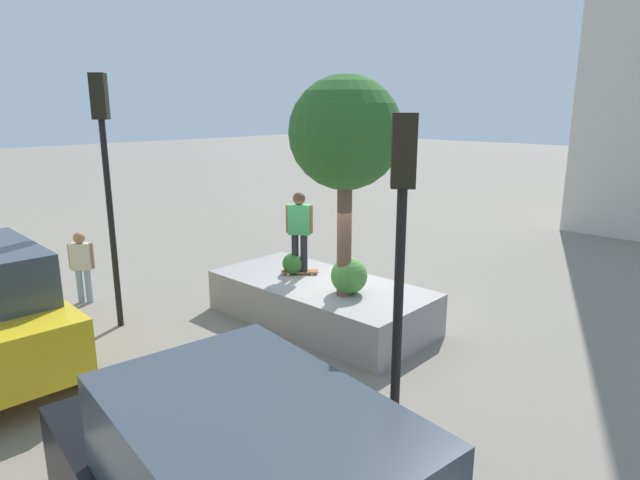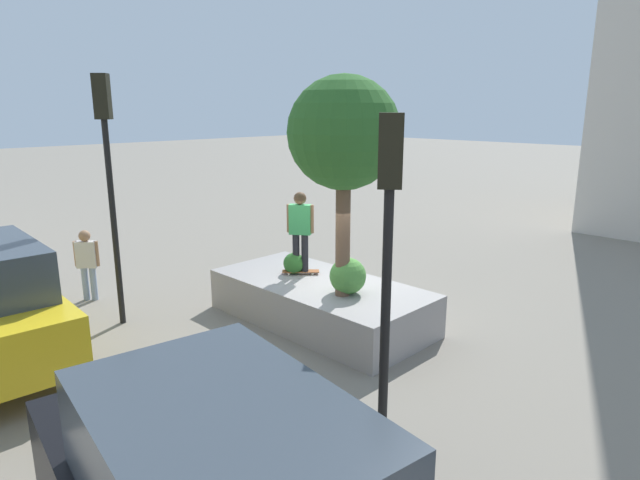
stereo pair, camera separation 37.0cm
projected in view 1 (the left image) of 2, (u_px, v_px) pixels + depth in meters
The scene contains 10 objects.
ground_plane at pixel (332, 322), 11.38m from camera, with size 120.00×120.00×0.00m, color gray.
planter_ledge at pixel (320, 302), 11.31m from camera, with size 4.71×2.24×0.87m, color gray.
plaza_tree at pixel (345, 135), 9.72m from camera, with size 2.07×2.07×4.13m.
boxwood_shrub at pixel (349, 276), 10.44m from camera, with size 0.71×0.71×0.71m, color #4C8C3D.
hedge_clump at pixel (293, 264), 11.71m from camera, with size 0.46×0.46×0.46m, color #2D6628.
skateboard at pixel (300, 272), 11.71m from camera, with size 0.70×0.72×0.07m.
skateboarder at pixel (299, 226), 11.47m from camera, with size 0.50×0.43×1.73m.
traffic_light_corner at pixel (106, 161), 10.39m from camera, with size 0.37×0.37×5.03m.
traffic_light_median at pixel (401, 232), 6.36m from camera, with size 0.37×0.37×4.35m.
passerby_with_bag at pixel (82, 262), 12.27m from camera, with size 0.45×0.46×1.68m.
Camera 1 is at (-7.03, 7.98, 4.40)m, focal length 30.20 mm.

